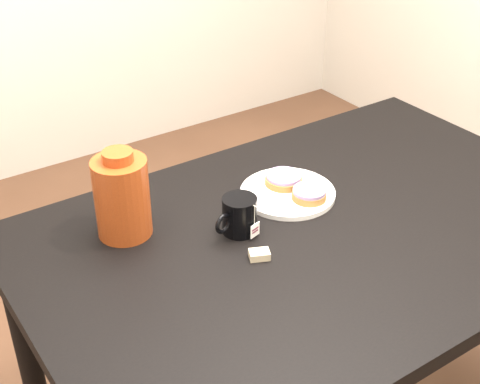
# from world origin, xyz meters

# --- Properties ---
(table) EXTENTS (1.40, 0.90, 0.75)m
(table) POSITION_xyz_m (0.00, 0.00, 0.67)
(table) COLOR black
(table) RESTS_ON ground_plane
(plate) EXTENTS (0.24, 0.24, 0.02)m
(plate) POSITION_xyz_m (0.02, 0.15, 0.76)
(plate) COLOR white
(plate) RESTS_ON table
(bagel_back) EXTENTS (0.10, 0.10, 0.03)m
(bagel_back) POSITION_xyz_m (0.03, 0.19, 0.78)
(bagel_back) COLOR brown
(bagel_back) RESTS_ON plate
(bagel_front) EXTENTS (0.12, 0.12, 0.03)m
(bagel_front) POSITION_xyz_m (0.04, 0.09, 0.78)
(bagel_front) COLOR brown
(bagel_front) RESTS_ON plate
(mug) EXTENTS (0.13, 0.10, 0.09)m
(mug) POSITION_xyz_m (-0.17, 0.09, 0.80)
(mug) COLOR black
(mug) RESTS_ON table
(teabag_pouch) EXTENTS (0.05, 0.05, 0.02)m
(teabag_pouch) POSITION_xyz_m (-0.19, -0.02, 0.76)
(teabag_pouch) COLOR #C6B793
(teabag_pouch) RESTS_ON table
(bagel_package) EXTENTS (0.13, 0.13, 0.21)m
(bagel_package) POSITION_xyz_m (-0.39, 0.23, 0.85)
(bagel_package) COLOR maroon
(bagel_package) RESTS_ON table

